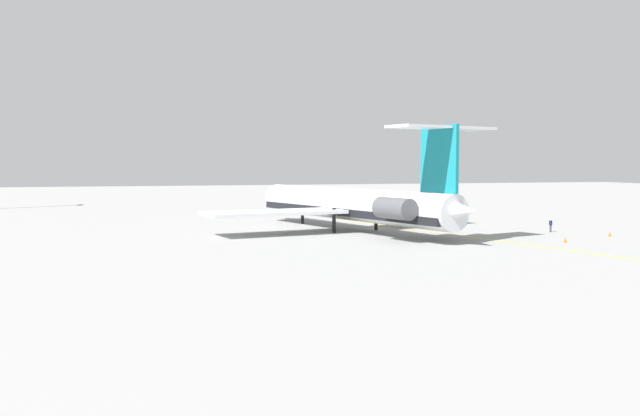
{
  "coord_description": "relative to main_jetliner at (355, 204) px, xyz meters",
  "views": [
    {
      "loc": [
        -84.86,
        32.15,
        8.71
      ],
      "look_at": [
        -1.72,
        8.2,
        3.01
      ],
      "focal_mm": 38.14,
      "sensor_mm": 36.0,
      "label": 1
    }
  ],
  "objects": [
    {
      "name": "ground",
      "position": [
        2.91,
        -3.85,
        -3.5
      ],
      "size": [
        368.46,
        368.46,
        0.0
      ],
      "primitive_type": "plane",
      "color": "gray"
    },
    {
      "name": "main_jetliner",
      "position": [
        0.0,
        0.0,
        0.0
      ],
      "size": [
        43.12,
        38.68,
        12.82
      ],
      "rotation": [
        0.0,
        0.0,
        0.29
      ],
      "color": "silver",
      "rests_on": "ground"
    },
    {
      "name": "ground_crew_near_nose",
      "position": [
        -7.67,
        -23.56,
        -2.41
      ],
      "size": [
        0.39,
        0.27,
        1.71
      ],
      "rotation": [
        0.0,
        0.0,
        5.22
      ],
      "color": "black",
      "rests_on": "ground"
    },
    {
      "name": "ground_crew_near_tail",
      "position": [
        18.16,
        -19.88,
        -2.34
      ],
      "size": [
        0.29,
        0.47,
        1.83
      ],
      "rotation": [
        0.0,
        0.0,
        3.13
      ],
      "color": "black",
      "rests_on": "ground"
    },
    {
      "name": "safety_cone_nose",
      "position": [
        -17.98,
        -18.26,
        -3.22
      ],
      "size": [
        0.4,
        0.4,
        0.55
      ],
      "primitive_type": "cone",
      "color": "#EA590F",
      "rests_on": "ground"
    },
    {
      "name": "safety_cone_wingtip",
      "position": [
        -14.07,
        -27.26,
        -3.22
      ],
      "size": [
        0.4,
        0.4,
        0.55
      ],
      "primitive_type": "cone",
      "color": "#EA590F",
      "rests_on": "ground"
    },
    {
      "name": "taxiway_centreline",
      "position": [
        1.18,
        -8.25,
        -3.49
      ],
      "size": [
        79.43,
        19.1,
        0.01
      ],
      "primitive_type": "cube",
      "rotation": [
        0.0,
        0.0,
        0.23
      ],
      "color": "gold",
      "rests_on": "ground"
    }
  ]
}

